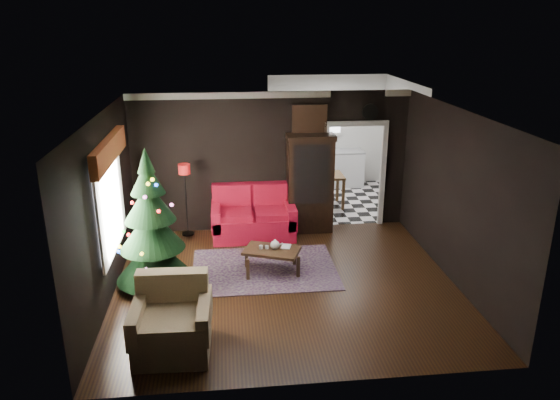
{
  "coord_description": "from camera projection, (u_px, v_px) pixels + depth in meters",
  "views": [
    {
      "loc": [
        -0.94,
        -7.66,
        4.13
      ],
      "look_at": [
        0.0,
        0.9,
        1.15
      ],
      "focal_mm": 33.84,
      "sensor_mm": 36.0,
      "label": 1
    }
  ],
  "objects": [
    {
      "name": "floor",
      "position": [
        286.0,
        284.0,
        8.64
      ],
      "size": [
        5.5,
        5.5,
        0.0
      ],
      "primitive_type": "plane",
      "color": "black",
      "rests_on": "ground"
    },
    {
      "name": "painting",
      "position": [
        309.0,
        120.0,
        10.29
      ],
      "size": [
        0.62,
        0.05,
        0.52
      ],
      "primitive_type": "cube",
      "color": "#A36435",
      "rests_on": "wall_back"
    },
    {
      "name": "cup_a",
      "position": [
        267.0,
        247.0,
        8.94
      ],
      "size": [
        0.06,
        0.06,
        0.05
      ],
      "primitive_type": "cylinder",
      "rotation": [
        0.0,
        0.0,
        -0.07
      ],
      "color": "white",
      "rests_on": "coffee_table"
    },
    {
      "name": "wall_back",
      "position": [
        271.0,
        162.0,
        10.53
      ],
      "size": [
        5.5,
        0.0,
        5.5
      ],
      "primitive_type": "plane",
      "rotation": [
        1.57,
        0.0,
        0.0
      ],
      "color": "black",
      "rests_on": "ground"
    },
    {
      "name": "kitchen_window",
      "position": [
        327.0,
        119.0,
        13.38
      ],
      "size": [
        0.7,
        0.06,
        0.7
      ],
      "primitive_type": "cube",
      "color": "white",
      "rests_on": "ground"
    },
    {
      "name": "kitchen_floor",
      "position": [
        337.0,
        201.0,
        12.57
      ],
      "size": [
        3.0,
        3.0,
        0.0
      ],
      "primitive_type": "plane",
      "color": "white",
      "rests_on": "ground"
    },
    {
      "name": "teapot",
      "position": [
        275.0,
        245.0,
        8.88
      ],
      "size": [
        0.21,
        0.21,
        0.17
      ],
      "primitive_type": null,
      "rotation": [
        0.0,
        0.0,
        -0.22
      ],
      "color": "white",
      "rests_on": "coffee_table"
    },
    {
      "name": "wall_right",
      "position": [
        456.0,
        197.0,
        8.46
      ],
      "size": [
        0.0,
        5.5,
        5.5
      ],
      "primitive_type": "plane",
      "rotation": [
        1.57,
        0.0,
        -1.57
      ],
      "color": "black",
      "rests_on": "ground"
    },
    {
      "name": "christmas_tree",
      "position": [
        151.0,
        225.0,
        8.26
      ],
      "size": [
        1.34,
        1.34,
        2.33
      ],
      "primitive_type": null,
      "rotation": [
        0.0,
        0.0,
        -0.1
      ],
      "color": "black",
      "rests_on": "ground"
    },
    {
      "name": "coffee_table",
      "position": [
        272.0,
        260.0,
        8.98
      ],
      "size": [
        1.05,
        0.84,
        0.41
      ],
      "primitive_type": null,
      "rotation": [
        0.0,
        0.0,
        -0.37
      ],
      "color": "black",
      "rests_on": "rug"
    },
    {
      "name": "left_window",
      "position": [
        109.0,
        203.0,
        8.07
      ],
      "size": [
        0.05,
        1.6,
        1.4
      ],
      "primitive_type": "cube",
      "color": "white",
      "rests_on": "wall_left"
    },
    {
      "name": "wall_front",
      "position": [
        313.0,
        278.0,
        5.83
      ],
      "size": [
        5.5,
        0.0,
        5.5
      ],
      "primitive_type": "plane",
      "rotation": [
        -1.57,
        0.0,
        0.0
      ],
      "color": "black",
      "rests_on": "ground"
    },
    {
      "name": "book",
      "position": [
        282.0,
        241.0,
        8.98
      ],
      "size": [
        0.15,
        0.06,
        0.21
      ],
      "primitive_type": "imported",
      "rotation": [
        0.0,
        0.0,
        -0.28
      ],
      "color": "gray",
      "rests_on": "coffee_table"
    },
    {
      "name": "floor_lamp",
      "position": [
        186.0,
        200.0,
        10.09
      ],
      "size": [
        0.26,
        0.26,
        1.42
      ],
      "primitive_type": null,
      "rotation": [
        0.0,
        0.0,
        0.11
      ],
      "color": "black",
      "rests_on": "ground"
    },
    {
      "name": "wall_clock",
      "position": [
        370.0,
        112.0,
        10.36
      ],
      "size": [
        0.32,
        0.32,
        0.06
      ],
      "primitive_type": "cylinder",
      "color": "silver",
      "rests_on": "wall_back"
    },
    {
      "name": "cup_b",
      "position": [
        261.0,
        247.0,
        8.93
      ],
      "size": [
        0.08,
        0.08,
        0.06
      ],
      "primitive_type": "cylinder",
      "rotation": [
        0.0,
        0.0,
        -0.21
      ],
      "color": "white",
      "rests_on": "coffee_table"
    },
    {
      "name": "kitchen_table",
      "position": [
        327.0,
        190.0,
        12.14
      ],
      "size": [
        0.7,
        0.7,
        0.75
      ],
      "primitive_type": null,
      "color": "#543A1A",
      "rests_on": "ground"
    },
    {
      "name": "loveseat",
      "position": [
        253.0,
        213.0,
        10.36
      ],
      "size": [
        1.7,
        0.9,
        1.0
      ],
      "primitive_type": null,
      "color": "#9E0806",
      "rests_on": "ground"
    },
    {
      "name": "wall_left",
      "position": [
        104.0,
        210.0,
        7.9
      ],
      "size": [
        0.0,
        5.5,
        5.5
      ],
      "primitive_type": "plane",
      "rotation": [
        1.57,
        0.0,
        1.57
      ],
      "color": "black",
      "rests_on": "ground"
    },
    {
      "name": "armchair",
      "position": [
        172.0,
        320.0,
        6.77
      ],
      "size": [
        1.03,
        1.03,
        1.02
      ],
      "primitive_type": null,
      "rotation": [
        0.0,
        0.0,
        -0.04
      ],
      "color": "#D8B681",
      "rests_on": "ground"
    },
    {
      "name": "valance",
      "position": [
        109.0,
        150.0,
        7.81
      ],
      "size": [
        0.12,
        2.1,
        0.35
      ],
      "primitive_type": "cube",
      "color": "brown",
      "rests_on": "wall_left"
    },
    {
      "name": "curio_cabinet",
      "position": [
        310.0,
        186.0,
        10.54
      ],
      "size": [
        0.9,
        0.45,
        1.9
      ],
      "primitive_type": null,
      "color": "black",
      "rests_on": "ground"
    },
    {
      "name": "kitchen_counter",
      "position": [
        327.0,
        169.0,
        13.55
      ],
      "size": [
        1.8,
        0.6,
        0.9
      ],
      "primitive_type": "cube",
      "color": "white",
      "rests_on": "ground"
    },
    {
      "name": "ceiling",
      "position": [
        287.0,
        114.0,
        7.72
      ],
      "size": [
        5.5,
        5.5,
        0.0
      ],
      "primitive_type": "plane",
      "rotation": [
        3.14,
        0.0,
        0.0
      ],
      "color": "white",
      "rests_on": "ground"
    },
    {
      "name": "rug",
      "position": [
        264.0,
        269.0,
        9.15
      ],
      "size": [
        2.49,
        1.81,
        0.01
      ],
      "primitive_type": "cube",
      "rotation": [
        0.0,
        0.0,
        -0.0
      ],
      "color": "#35212B",
      "rests_on": "ground"
    },
    {
      "name": "doorway",
      "position": [
        354.0,
        176.0,
        10.82
      ],
      "size": [
        1.1,
        0.1,
        2.1
      ],
      "primitive_type": null,
      "color": "silver",
      "rests_on": "ground"
    }
  ]
}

